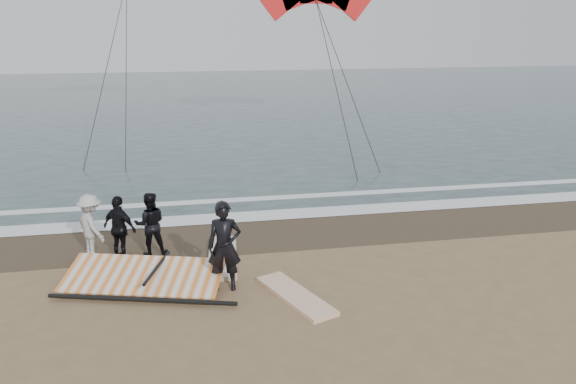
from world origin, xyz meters
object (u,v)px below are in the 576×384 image
object	(u,v)px
man_main	(224,246)
sail_rig	(141,277)
board_cream	(223,257)
board_white	(295,296)

from	to	relation	value
man_main	sail_rig	size ratio (longest dim) A/B	0.51
board_cream	board_white	bearing A→B (deg)	-54.99
board_white	sail_rig	size ratio (longest dim) A/B	0.59
board_cream	sail_rig	size ratio (longest dim) A/B	0.66
man_main	board_cream	xyz separation A→B (m)	(0.06, 1.62, -0.93)
man_main	board_white	world-z (taller)	man_main
man_main	board_white	bearing A→B (deg)	-19.60
man_main	board_cream	size ratio (longest dim) A/B	0.78
sail_rig	board_cream	bearing A→B (deg)	30.82
man_main	sail_rig	distance (m)	2.04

